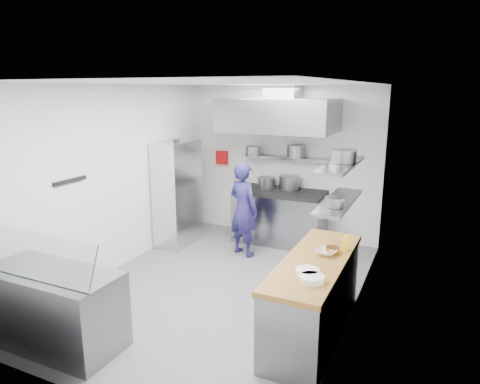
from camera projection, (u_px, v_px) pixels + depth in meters
The scene contains 35 objects.
floor at pixel (222, 287), 6.06m from camera, with size 5.00×5.00×0.00m, color #58585B.
ceiling at pixel (220, 83), 5.41m from camera, with size 5.00×5.00×0.00m, color silver.
wall_back at pixel (283, 162), 7.94m from camera, with size 3.60×0.02×2.80m, color white.
wall_front at pixel (82, 254), 3.53m from camera, with size 3.60×0.02×2.80m, color white.
wall_left at pixel (116, 179), 6.47m from camera, with size 5.00×0.02×2.80m, color white.
wall_right at pixel (358, 206), 4.99m from camera, with size 5.00×0.02×2.80m, color white.
gas_range at pixel (280, 218), 7.77m from camera, with size 1.60×0.80×0.90m, color gray.
cooktop at pixel (280, 192), 7.65m from camera, with size 1.57×0.78×0.06m, color black.
stock_pot_left at pixel (266, 183), 7.83m from camera, with size 0.31×0.31×0.20m, color slate.
stock_pot_mid at pixel (289, 183), 7.73m from camera, with size 0.36×0.36×0.24m, color slate.
over_range_shelf at pixel (286, 158), 7.73m from camera, with size 1.60×0.30×0.04m, color gray.
shelf_pot_a at pixel (253, 151), 7.75m from camera, with size 0.28×0.28×0.18m, color slate.
shelf_pot_b at pixel (296, 151), 7.60m from camera, with size 0.31×0.31×0.22m, color slate.
extractor_hood at pixel (279, 115), 7.18m from camera, with size 1.90×1.15×0.55m, color gray.
hood_duct at pixel (284, 92), 7.29m from camera, with size 0.55×0.55×0.24m, color slate.
red_firebox at pixel (222, 157), 8.39m from camera, with size 0.22×0.10×0.26m, color red.
chef at pixel (243, 209), 7.08m from camera, with size 0.57×0.38×1.58m, color #1E1A4F.
wire_rack at pixel (178, 193), 7.58m from camera, with size 0.50×0.90×1.85m, color silver.
rack_bin_a at pixel (172, 203), 7.46m from camera, with size 0.14×0.18×0.16m, color white.
rack_bin_b at pixel (181, 171), 7.62m from camera, with size 0.13×0.17×0.15m, color yellow.
rack_jar at pixel (176, 145), 7.31m from camera, with size 0.10×0.10×0.18m, color black.
knife_strip at pixel (70, 181), 5.63m from camera, with size 0.04×0.55×0.05m, color black.
prep_counter_base at pixel (314, 299), 4.83m from camera, with size 0.62×2.00×0.84m, color gray.
prep_counter_top at pixel (315, 262), 4.72m from camera, with size 0.65×2.04×0.06m, color olive.
plate_stack_a at pixel (312, 279), 4.16m from camera, with size 0.25×0.25×0.06m, color white.
plate_stack_b at pixel (307, 272), 4.31m from camera, with size 0.24×0.24×0.06m, color white.
copper_pan at pixel (333, 250), 4.91m from camera, with size 0.17×0.17×0.06m, color #BB6B34.
squeeze_bottle at pixel (346, 243), 4.95m from camera, with size 0.06×0.06×0.18m, color yellow.
mixing_bowl at pixel (326, 252), 4.84m from camera, with size 0.23×0.23×0.06m, color white.
wall_shelf_lower at pixel (339, 202), 4.77m from camera, with size 0.30×1.30×0.04m, color gray.
wall_shelf_upper at pixel (341, 165), 4.67m from camera, with size 0.30×1.30×0.04m, color gray.
shelf_pot_c at pixel (334, 202), 4.50m from camera, with size 0.21×0.21×0.10m, color slate.
shelf_pot_d at pixel (343, 156), 4.70m from camera, with size 0.29×0.29×0.14m, color slate.
display_case at pixel (54, 308), 4.61m from camera, with size 1.50×0.70×0.85m, color gray.
display_glass at pixel (39, 256), 4.35m from camera, with size 1.47×0.02×0.45m, color silver.
Camera 1 is at (2.58, -4.95, 2.72)m, focal length 32.00 mm.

